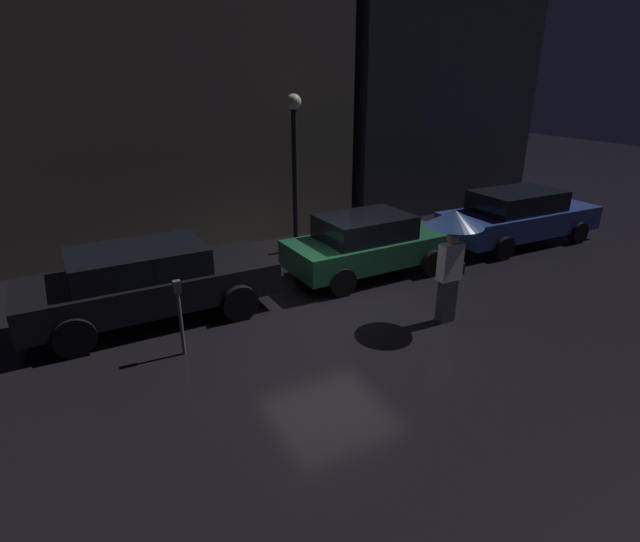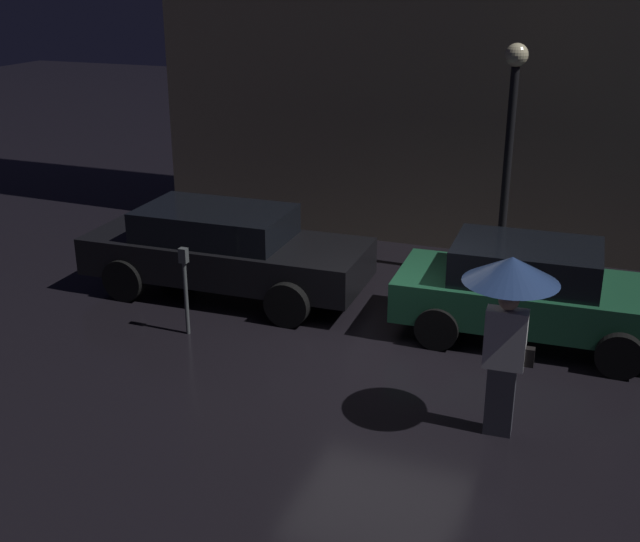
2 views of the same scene
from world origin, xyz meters
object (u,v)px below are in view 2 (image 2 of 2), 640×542
Objects in this scene: parking_meter at (185,282)px; street_lamp_near at (511,126)px; parked_car_black at (224,249)px; parked_car_green at (532,290)px; pedestrian_with_umbrella at (509,298)px.

street_lamp_near reaches higher than parking_meter.
parked_car_green is (4.99, 0.01, -0.03)m from parked_car_black.
pedestrian_with_umbrella is at bearing -13.12° from parking_meter.
parked_car_black is 1.66m from parking_meter.
parked_car_black is 3.49× the size of parking_meter.
parking_meter is (-4.77, 1.11, -0.88)m from pedestrian_with_umbrella.
parked_car_black reaches higher than parking_meter.
parked_car_black is 2.15× the size of pedestrian_with_umbrella.
pedestrian_with_umbrella is at bearing -81.16° from street_lamp_near.
pedestrian_with_umbrella reaches higher than parked_car_black.
street_lamp_near is (4.19, 2.31, 1.90)m from parked_car_black.
pedestrian_with_umbrella is 0.55× the size of street_lamp_near.
pedestrian_with_umbrella is (-0.01, -2.77, 0.96)m from parked_car_green.
pedestrian_with_umbrella is 1.63× the size of parking_meter.
parked_car_green is 5.05m from parking_meter.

